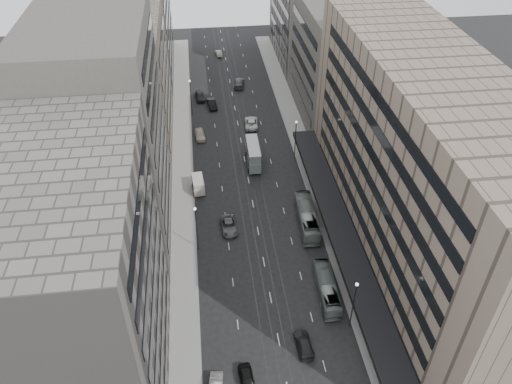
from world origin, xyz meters
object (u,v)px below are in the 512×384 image
bus_far (307,217)px  bus_near (327,288)px  panel_van (198,184)px  sedan_2 (229,226)px  sedan_0 (247,380)px  double_decker (253,154)px

bus_far → bus_near: bearing=91.8°
panel_van → sedan_2: (4.57, -10.92, -0.74)m
bus_far → panel_van: size_ratio=2.62×
bus_far → sedan_2: bus_far is taller
bus_far → sedan_0: 30.01m
bus_far → sedan_2: 12.73m
double_decker → panel_van: size_ratio=1.82×
bus_far → sedan_2: (-12.70, 0.45, -0.87)m
sedan_2 → panel_van: bearing=110.3°
double_decker → panel_van: 12.89m
bus_far → double_decker: size_ratio=1.44×
panel_van → sedan_2: 11.86m
panel_van → sedan_0: bearing=-88.0°
bus_near → bus_far: (0.26, 15.02, 0.23)m
bus_far → sedan_2: bearing=0.8°
bus_far → double_decker: bearing=-67.7°
bus_near → panel_van: bearing=-54.8°
sedan_0 → sedan_2: 27.59m
bus_near → sedan_2: bus_near is taller
bus_far → double_decker: (-6.57, 18.50, 0.75)m
double_decker → sedan_0: (-6.20, -45.65, -1.62)m
bus_near → bus_far: bus_far is taller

